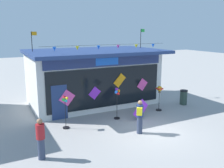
# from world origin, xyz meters

# --- Properties ---
(ground_plane) EXTENTS (80.00, 80.00, 0.00)m
(ground_plane) POSITION_xyz_m (0.00, 0.00, 0.00)
(ground_plane) COLOR #9E9B99
(kite_shop_building) EXTENTS (8.68, 5.61, 5.08)m
(kite_shop_building) POSITION_xyz_m (-0.62, 5.95, 1.89)
(kite_shop_building) COLOR silver
(kite_shop_building) RESTS_ON ground_plane
(wind_spinner_far_left) EXTENTS (0.39, 0.33, 1.78)m
(wind_spinner_far_left) POSITION_xyz_m (-3.68, 2.23, 1.15)
(wind_spinner_far_left) COLOR black
(wind_spinner_far_left) RESTS_ON ground_plane
(wind_spinner_left) EXTENTS (0.44, 0.34, 1.85)m
(wind_spinner_left) POSITION_xyz_m (-0.66, 2.28, 1.29)
(wind_spinner_left) COLOR black
(wind_spinner_left) RESTS_ON ground_plane
(wind_spinner_center_left) EXTENTS (0.37, 0.37, 1.59)m
(wind_spinner_center_left) POSITION_xyz_m (2.42, 2.44, 1.19)
(wind_spinner_center_left) COLOR black
(wind_spinner_center_left) RESTS_ON ground_plane
(person_near_camera) EXTENTS (0.45, 0.47, 1.68)m
(person_near_camera) POSITION_xyz_m (-0.64, -0.01, 0.89)
(person_near_camera) COLOR #333D56
(person_near_camera) RESTS_ON ground_plane
(person_mid_plaza) EXTENTS (0.34, 0.34, 1.68)m
(person_mid_plaza) POSITION_xyz_m (-5.44, -0.38, 0.86)
(person_mid_plaza) COLOR #333D56
(person_mid_plaza) RESTS_ON ground_plane
(trash_bin) EXTENTS (0.52, 0.52, 1.00)m
(trash_bin) POSITION_xyz_m (4.74, 2.76, 0.50)
(trash_bin) COLOR #2D4238
(trash_bin) RESTS_ON ground_plane
(display_kite_on_ground) EXTENTS (1.16, 0.27, 1.16)m
(display_kite_on_ground) POSITION_xyz_m (0.51, 1.63, 0.58)
(display_kite_on_ground) COLOR purple
(display_kite_on_ground) RESTS_ON ground_plane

